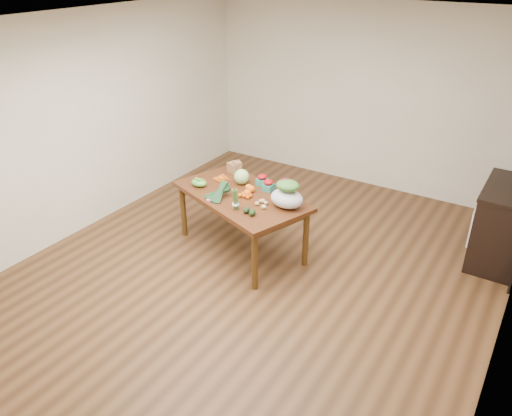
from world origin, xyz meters
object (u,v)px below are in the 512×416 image
Objects in this scene: mandarin_cluster at (246,193)px; asparagus_bundle at (236,199)px; cabbage at (242,177)px; kale_bunch at (216,192)px; salad_bag at (287,195)px; dining_table at (241,222)px; cabinet at (501,224)px; paper_bag at (234,167)px.

mandarin_cluster is 0.36m from asparagus_bundle.
mandarin_cluster is at bearing 123.47° from asparagus_bundle.
cabbage is at bearing 132.00° from mandarin_cluster.
kale_bunch is 0.82m from salad_bag.
salad_bag is at bearing 19.49° from dining_table.
asparagus_bundle is (-2.49, -1.77, 0.40)m from cabinet.
paper_bag is 0.71m from mandarin_cluster.
paper_bag is at bearing 154.84° from salad_bag.
salad_bag is (0.44, 0.35, 0.02)m from asparagus_bundle.
mandarin_cluster is (-2.58, -1.44, 0.32)m from cabinet.
asparagus_bundle is (0.59, -0.84, 0.05)m from paper_bag.
asparagus_bundle is 0.66× the size of salad_bag.
cabinet is 3.09m from asparagus_bundle.
mandarin_cluster is at bearing 62.03° from kale_bunch.
cabbage is 0.50m from kale_bunch.
paper_bag is at bearing 128.13° from kale_bunch.
asparagus_bundle reaches higher than cabinet.
paper_bag is at bearing 135.37° from mandarin_cluster.
dining_table is at bearing 169.14° from mandarin_cluster.
asparagus_bundle is (0.17, -0.35, 0.50)m from dining_table.
salad_bag is (0.78, 0.25, 0.07)m from kale_bunch.
mandarin_cluster is (0.08, -0.02, 0.41)m from dining_table.
paper_bag is at bearing 150.63° from dining_table.
paper_bag is 1.14m from salad_bag.
dining_table is 0.63m from asparagus_bundle.
cabinet is 2.71× the size of salad_bag.
mandarin_cluster is 0.48× the size of salad_bag.
mandarin_cluster is 0.54m from salad_bag.
cabinet reaches higher than cabbage.
asparagus_bundle reaches higher than mandarin_cluster.
salad_bag is at bearing -17.91° from cabbage.
cabinet is 5.67× the size of mandarin_cluster.
kale_bunch is at bearing -149.40° from cabinet.
salad_bag is at bearing 37.41° from kale_bunch.
cabbage is at bearing 106.94° from kale_bunch.
kale_bunch is 0.36m from asparagus_bundle.
dining_table is 0.55m from kale_bunch.
dining_table is 0.80m from salad_bag.
cabbage is at bearing -157.29° from cabinet.
cabinet is at bearing 50.03° from kale_bunch.
asparagus_bundle is 0.56m from salad_bag.
kale_bunch is (-2.83, -1.68, 0.36)m from cabinet.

